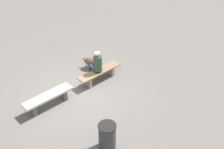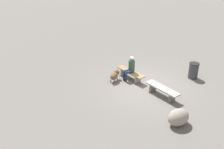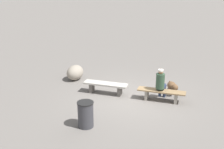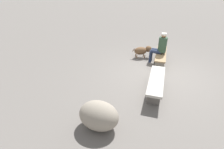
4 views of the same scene
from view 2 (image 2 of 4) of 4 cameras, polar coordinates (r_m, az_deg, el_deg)
name	(u,v)px [view 2 (image 2 of 4)]	position (r m, az deg, el deg)	size (l,w,h in m)	color
ground	(147,86)	(13.90, 7.49, -2.45)	(210.00, 210.00, 0.06)	slate
bench_left	(162,90)	(12.90, 10.82, -3.28)	(1.84, 0.51, 0.47)	#605B56
bench_right	(130,73)	(14.32, 4.01, 0.24)	(1.87, 0.48, 0.44)	gray
seated_person	(130,67)	(14.05, 3.97, 1.58)	(0.36, 0.65, 1.30)	#2D4733
dog	(115,75)	(14.06, 0.58, -0.17)	(0.59, 0.81, 0.53)	brown
trash_bin	(193,71)	(15.00, 17.18, 0.81)	(0.54, 0.54, 0.87)	#38383D
boulder	(178,117)	(11.15, 14.14, -8.95)	(0.96, 0.70, 0.70)	gray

